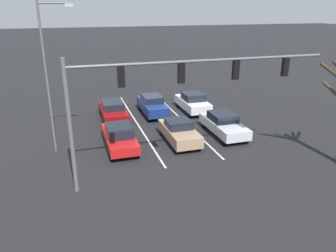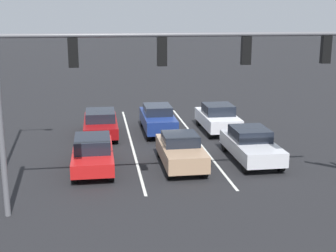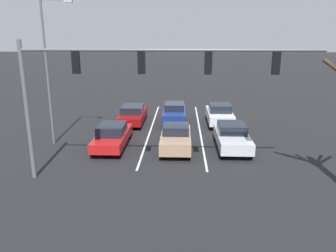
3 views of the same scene
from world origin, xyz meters
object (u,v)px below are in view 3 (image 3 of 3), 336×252
(car_red_rightlane_front, at_px, (112,135))
(car_silver_leftlane_front, at_px, (232,136))
(car_maroon_rightlane_second, at_px, (133,114))
(car_white_leftlane_second, at_px, (220,114))
(street_lamp_right_shoulder, at_px, (49,64))
(traffic_signal_gantry, at_px, (128,74))
(car_tan_midlane_front, at_px, (176,138))
(car_navy_midlane_second, at_px, (174,113))

(car_red_rightlane_front, bearing_deg, car_silver_leftlane_front, -179.43)
(car_silver_leftlane_front, xyz_separation_m, car_maroon_rightlane_second, (6.89, -5.69, -0.04))
(car_white_leftlane_second, distance_m, street_lamp_right_shoulder, 12.74)
(car_red_rightlane_front, relative_size, traffic_signal_gantry, 0.36)
(car_red_rightlane_front, distance_m, car_maroon_rightlane_second, 5.77)
(car_maroon_rightlane_second, bearing_deg, car_red_rightlane_front, 86.08)
(car_silver_leftlane_front, relative_size, street_lamp_right_shoulder, 0.51)
(car_tan_midlane_front, distance_m, car_silver_leftlane_front, 3.41)
(car_navy_midlane_second, bearing_deg, car_silver_leftlane_front, 121.94)
(car_silver_leftlane_front, height_order, car_navy_midlane_second, car_navy_midlane_second)
(car_tan_midlane_front, xyz_separation_m, street_lamp_right_shoulder, (7.62, -0.86, 4.27))
(car_silver_leftlane_front, distance_m, car_navy_midlane_second, 6.86)
(car_silver_leftlane_front, xyz_separation_m, street_lamp_right_shoulder, (11.01, -0.49, 4.25))
(car_red_rightlane_front, xyz_separation_m, car_navy_midlane_second, (-3.66, -5.90, 0.08))
(car_maroon_rightlane_second, bearing_deg, traffic_signal_gantry, 98.01)
(car_maroon_rightlane_second, bearing_deg, car_navy_midlane_second, -177.62)
(car_silver_leftlane_front, xyz_separation_m, car_white_leftlane_second, (0.14, -5.62, 0.04))
(traffic_signal_gantry, bearing_deg, car_tan_midlane_front, -115.26)
(car_white_leftlane_second, bearing_deg, car_red_rightlane_front, 38.54)
(car_white_leftlane_second, bearing_deg, car_maroon_rightlane_second, -0.56)
(car_maroon_rightlane_second, distance_m, street_lamp_right_shoulder, 7.90)
(car_white_leftlane_second, height_order, street_lamp_right_shoulder, street_lamp_right_shoulder)
(street_lamp_right_shoulder, bearing_deg, car_white_leftlane_second, -154.71)
(car_maroon_rightlane_second, height_order, traffic_signal_gantry, traffic_signal_gantry)
(car_white_leftlane_second, bearing_deg, car_silver_leftlane_front, 91.41)
(car_silver_leftlane_front, bearing_deg, car_navy_midlane_second, -58.06)
(car_red_rightlane_front, relative_size, car_silver_leftlane_front, 1.04)
(car_tan_midlane_front, bearing_deg, street_lamp_right_shoulder, -6.46)
(car_silver_leftlane_front, relative_size, car_maroon_rightlane_second, 0.97)
(car_navy_midlane_second, bearing_deg, car_red_rightlane_front, 58.19)
(car_tan_midlane_front, bearing_deg, car_white_leftlane_second, -118.48)
(traffic_signal_gantry, bearing_deg, car_white_leftlane_second, -117.15)
(car_white_leftlane_second, xyz_separation_m, traffic_signal_gantry, (5.29, 10.32, 4.17))
(car_maroon_rightlane_second, xyz_separation_m, car_white_leftlane_second, (-6.75, 0.07, 0.09))
(car_silver_leftlane_front, relative_size, car_navy_midlane_second, 1.02)
(car_maroon_rightlane_second, distance_m, car_white_leftlane_second, 6.75)
(car_maroon_rightlane_second, relative_size, street_lamp_right_shoulder, 0.53)
(car_tan_midlane_front, relative_size, street_lamp_right_shoulder, 0.48)
(car_tan_midlane_front, height_order, car_white_leftlane_second, car_white_leftlane_second)
(car_red_rightlane_front, height_order, traffic_signal_gantry, traffic_signal_gantry)
(car_silver_leftlane_front, distance_m, traffic_signal_gantry, 8.33)
(car_tan_midlane_front, distance_m, car_white_leftlane_second, 6.82)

